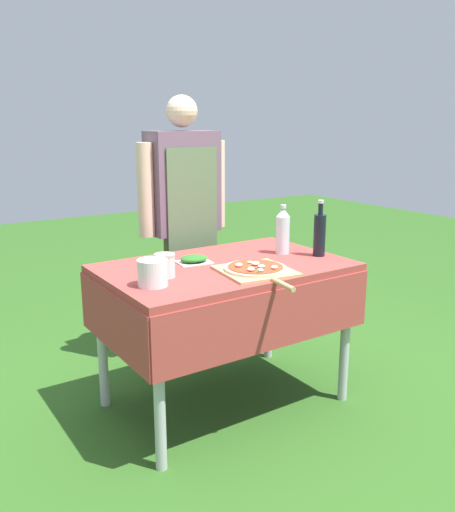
# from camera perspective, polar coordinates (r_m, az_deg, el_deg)

# --- Properties ---
(ground_plane) EXTENTS (12.00, 12.00, 0.00)m
(ground_plane) POSITION_cam_1_polar(r_m,az_deg,el_deg) (2.97, -0.27, -15.06)
(ground_plane) COLOR #2D5B1E
(prep_table) EXTENTS (1.21, 0.78, 0.75)m
(prep_table) POSITION_cam_1_polar(r_m,az_deg,el_deg) (2.71, -0.29, -2.92)
(prep_table) COLOR #A83D38
(prep_table) RESTS_ON ground
(person_cook) EXTENTS (0.59, 0.22, 1.59)m
(person_cook) POSITION_cam_1_polar(r_m,az_deg,el_deg) (3.24, -4.61, 5.01)
(person_cook) COLOR #70604C
(person_cook) RESTS_ON ground
(pizza_on_peel) EXTENTS (0.36, 0.51, 0.05)m
(pizza_on_peel) POSITION_cam_1_polar(r_m,az_deg,el_deg) (2.54, 3.04, -1.44)
(pizza_on_peel) COLOR tan
(pizza_on_peel) RESTS_ON prep_table
(oil_bottle) EXTENTS (0.06, 0.06, 0.29)m
(oil_bottle) POSITION_cam_1_polar(r_m,az_deg,el_deg) (2.87, 9.67, 2.31)
(oil_bottle) COLOR black
(oil_bottle) RESTS_ON prep_table
(water_bottle) EXTENTS (0.07, 0.07, 0.26)m
(water_bottle) POSITION_cam_1_polar(r_m,az_deg,el_deg) (2.89, 5.83, 2.67)
(water_bottle) COLOR silver
(water_bottle) RESTS_ON prep_table
(herb_container) EXTENTS (0.18, 0.15, 0.04)m
(herb_container) POSITION_cam_1_polar(r_m,az_deg,el_deg) (2.71, -3.56, -0.34)
(herb_container) COLOR silver
(herb_container) RESTS_ON prep_table
(mixing_tub) EXTENTS (0.13, 0.13, 0.12)m
(mixing_tub) POSITION_cam_1_polar(r_m,az_deg,el_deg) (2.34, -7.90, -1.76)
(mixing_tub) COLOR silver
(mixing_tub) RESTS_ON prep_table
(sauce_jar) EXTENTS (0.09, 0.09, 0.11)m
(sauce_jar) POSITION_cam_1_polar(r_m,az_deg,el_deg) (2.47, -6.61, -1.15)
(sauce_jar) COLOR silver
(sauce_jar) RESTS_ON prep_table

